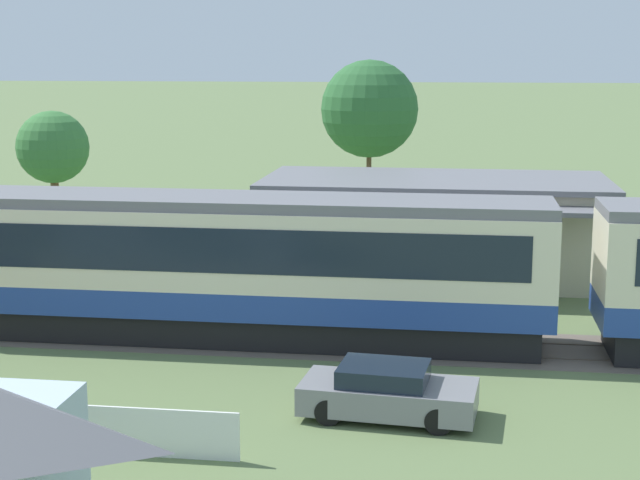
% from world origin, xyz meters
% --- Properties ---
extents(ground_plane, '(600.00, 600.00, 0.00)m').
position_xyz_m(ground_plane, '(0.00, 0.00, 0.00)').
color(ground_plane, '#607547').
extents(passenger_train, '(57.06, 3.09, 4.25)m').
position_xyz_m(passenger_train, '(8.02, -0.61, 2.36)').
color(passenger_train, '#234293').
rests_on(passenger_train, ground_plane).
extents(railway_track, '(130.17, 3.60, 0.04)m').
position_xyz_m(railway_track, '(9.51, -0.61, 0.01)').
color(railway_track, '#665B51').
rests_on(railway_track, ground_plane).
extents(station_building, '(12.85, 7.82, 3.74)m').
position_xyz_m(station_building, '(13.25, 8.83, 1.90)').
color(station_building, beige).
rests_on(station_building, ground_plane).
extents(parked_car_grey, '(4.16, 2.16, 1.25)m').
position_xyz_m(parked_car_grey, '(12.62, -6.41, 0.60)').
color(parked_car_grey, gray).
rests_on(parked_car_grey, ground_plane).
extents(yard_tree_1, '(3.11, 3.11, 5.95)m').
position_xyz_m(yard_tree_1, '(-3.18, 12.03, 4.36)').
color(yard_tree_1, brown).
rests_on(yard_tree_1, ground_plane).
extents(yard_tree_2, '(4.98, 4.98, 8.08)m').
position_xyz_m(yard_tree_2, '(9.50, 22.22, 5.59)').
color(yard_tree_2, brown).
rests_on(yard_tree_2, ground_plane).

